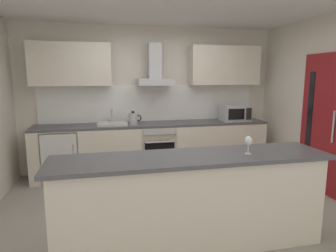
{
  "coord_description": "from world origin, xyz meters",
  "views": [
    {
      "loc": [
        -0.87,
        -3.45,
        1.72
      ],
      "look_at": [
        -0.01,
        0.39,
        1.05
      ],
      "focal_mm": 31.4,
      "sensor_mm": 36.0,
      "label": 1
    }
  ],
  "objects": [
    {
      "name": "microwave",
      "position": [
        1.51,
        1.52,
        1.05
      ],
      "size": [
        0.5,
        0.38,
        0.3
      ],
      "color": "#B7BABC",
      "rests_on": "counter_back"
    },
    {
      "name": "side_door",
      "position": [
        2.3,
        0.24,
        1.03
      ],
      "size": [
        0.08,
        0.85,
        2.05
      ],
      "color": "maroon",
      "rests_on": "ground"
    },
    {
      "name": "backsplash_tile",
      "position": [
        0.0,
        1.88,
        1.23
      ],
      "size": [
        3.93,
        0.02,
        0.66
      ],
      "primitive_type": "cube",
      "color": "white"
    },
    {
      "name": "counter_island",
      "position": [
        -0.03,
        -0.8,
        0.48
      ],
      "size": [
        2.75,
        0.64,
        0.96
      ],
      "color": "beige",
      "rests_on": "ground"
    },
    {
      "name": "counter_back",
      "position": [
        0.0,
        1.57,
        0.45
      ],
      "size": [
        4.07,
        0.6,
        0.9
      ],
      "color": "beige",
      "rests_on": "ground"
    },
    {
      "name": "range_hood",
      "position": [
        0.04,
        1.68,
        1.79
      ],
      "size": [
        0.62,
        0.45,
        0.72
      ],
      "color": "#B7BABC"
    },
    {
      "name": "wine_glass",
      "position": [
        0.53,
        -0.86,
        1.08
      ],
      "size": [
        0.08,
        0.08,
        0.18
      ],
      "color": "silver",
      "rests_on": "counter_island"
    },
    {
      "name": "wall_back",
      "position": [
        0.0,
        1.95,
        1.3
      ],
      "size": [
        5.62,
        0.12,
        2.6
      ],
      "primitive_type": "cube",
      "color": "silver",
      "rests_on": "ground"
    },
    {
      "name": "upper_cabinets",
      "position": [
        -0.0,
        1.72,
        1.91
      ],
      "size": [
        4.01,
        0.32,
        0.7
      ],
      "color": "beige"
    },
    {
      "name": "refrigerator",
      "position": [
        -1.56,
        1.54,
        0.43
      ],
      "size": [
        0.58,
        0.6,
        0.85
      ],
      "color": "white",
      "rests_on": "ground"
    },
    {
      "name": "ground",
      "position": [
        0.0,
        0.0,
        -0.01
      ],
      "size": [
        5.62,
        4.79,
        0.02
      ],
      "primitive_type": "cube",
      "color": "gray"
    },
    {
      "name": "sink",
      "position": [
        -0.72,
        1.56,
        0.93
      ],
      "size": [
        0.5,
        0.4,
        0.26
      ],
      "color": "silver",
      "rests_on": "counter_back"
    },
    {
      "name": "oven",
      "position": [
        0.04,
        1.55,
        0.46
      ],
      "size": [
        0.6,
        0.62,
        0.8
      ],
      "color": "slate",
      "rests_on": "ground"
    },
    {
      "name": "kettle",
      "position": [
        -0.37,
        1.51,
        1.01
      ],
      "size": [
        0.29,
        0.15,
        0.24
      ],
      "color": "#B7BABC",
      "rests_on": "counter_back"
    }
  ]
}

